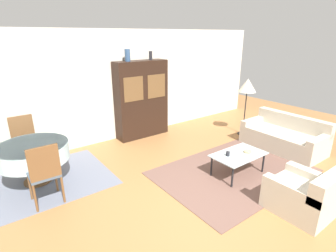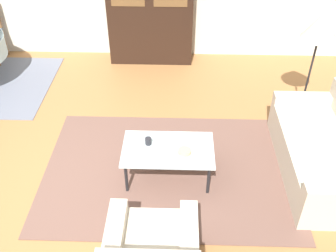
# 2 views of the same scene
# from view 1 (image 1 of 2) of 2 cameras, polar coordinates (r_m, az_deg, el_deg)

# --- Properties ---
(ground_plane) EXTENTS (14.00, 14.00, 0.00)m
(ground_plane) POSITION_cam_1_polar(r_m,az_deg,el_deg) (4.30, 9.52, -17.71)
(ground_plane) COLOR #9E6B3D
(wall_back) EXTENTS (10.00, 0.06, 2.70)m
(wall_back) POSITION_cam_1_polar(r_m,az_deg,el_deg) (6.58, -13.27, 8.13)
(wall_back) COLOR beige
(wall_back) RESTS_ON ground_plane
(area_rug) EXTENTS (2.97, 2.09, 0.01)m
(area_rug) POSITION_cam_1_polar(r_m,az_deg,el_deg) (5.41, 14.03, -9.61)
(area_rug) COLOR brown
(area_rug) RESTS_ON ground_plane
(dining_rug) EXTENTS (2.42, 1.81, 0.01)m
(dining_rug) POSITION_cam_1_polar(r_m,az_deg,el_deg) (5.43, -25.97, -11.05)
(dining_rug) COLOR slate
(dining_rug) RESTS_ON ground_plane
(couch) EXTENTS (0.92, 1.79, 0.77)m
(couch) POSITION_cam_1_polar(r_m,az_deg,el_deg) (6.76, 23.94, -2.22)
(couch) COLOR beige
(couch) RESTS_ON ground_plane
(armchair) EXTENTS (0.81, 0.88, 0.75)m
(armchair) POSITION_cam_1_polar(r_m,az_deg,el_deg) (4.56, 27.58, -13.18)
(armchair) COLOR beige
(armchair) RESTS_ON ground_plane
(coffee_table) EXTENTS (1.03, 0.63, 0.42)m
(coffee_table) POSITION_cam_1_polar(r_m,az_deg,el_deg) (5.18, 15.10, -6.29)
(coffee_table) COLOR black
(coffee_table) RESTS_ON area_rug
(display_cabinet) EXTENTS (1.38, 0.41, 1.96)m
(display_cabinet) POSITION_cam_1_polar(r_m,az_deg,el_deg) (6.80, -5.76, 5.75)
(display_cabinet) COLOR black
(display_cabinet) RESTS_ON ground_plane
(dining_table) EXTENTS (1.22, 1.22, 0.73)m
(dining_table) POSITION_cam_1_polar(r_m,az_deg,el_deg) (5.24, -27.32, -5.17)
(dining_table) COLOR brown
(dining_table) RESTS_ON dining_rug
(dining_chair_near) EXTENTS (0.44, 0.44, 1.03)m
(dining_chair_near) POSITION_cam_1_polar(r_m,az_deg,el_deg) (4.49, -25.33, -8.89)
(dining_chair_near) COLOR brown
(dining_chair_near) RESTS_ON dining_rug
(dining_chair_far) EXTENTS (0.44, 0.44, 1.03)m
(dining_chair_far) POSITION_cam_1_polar(r_m,az_deg,el_deg) (6.02, -28.78, -2.39)
(dining_chair_far) COLOR brown
(dining_chair_far) RESTS_ON dining_rug
(floor_lamp) EXTENTS (0.45, 0.45, 1.51)m
(floor_lamp) POSITION_cam_1_polar(r_m,az_deg,el_deg) (7.09, 16.90, 8.14)
(floor_lamp) COLOR black
(floor_lamp) RESTS_ON ground_plane
(cup) EXTENTS (0.07, 0.07, 0.08)m
(cup) POSITION_cam_1_polar(r_m,az_deg,el_deg) (5.03, 12.89, -5.90)
(cup) COLOR #232328
(cup) RESTS_ON coffee_table
(bowl) EXTENTS (0.15, 0.15, 0.04)m
(bowl) POSITION_cam_1_polar(r_m,az_deg,el_deg) (5.26, 16.96, -5.35)
(bowl) COLOR tan
(bowl) RESTS_ON coffee_table
(bowl_small) EXTENTS (0.10, 0.10, 0.03)m
(bowl_small) POSITION_cam_1_polar(r_m,az_deg,el_deg) (5.27, 14.34, -5.10)
(bowl_small) COLOR white
(bowl_small) RESTS_ON coffee_table
(vase_tall) EXTENTS (0.13, 0.13, 0.28)m
(vase_tall) POSITION_cam_1_polar(r_m,az_deg,el_deg) (6.46, -8.82, 14.98)
(vase_tall) COLOR #33517A
(vase_tall) RESTS_ON display_cabinet
(vase_short) EXTENTS (0.08, 0.08, 0.21)m
(vase_short) POSITION_cam_1_polar(r_m,az_deg,el_deg) (6.80, -3.81, 15.07)
(vase_short) COLOR #232328
(vase_short) RESTS_ON display_cabinet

